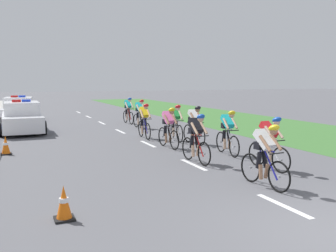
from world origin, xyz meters
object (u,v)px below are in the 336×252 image
at_px(cyclist_ninth, 144,120).
at_px(police_car_second, 19,110).
at_px(cyclist_fifth, 169,127).
at_px(cyclist_tenth, 128,110).
at_px(cyclist_second, 269,142).
at_px(cyclist_fourth, 228,132).
at_px(traffic_cone_mid, 6,145).
at_px(police_car_nearest, 22,118).
at_px(cyclist_eighth, 140,113).
at_px(traffic_cone_near, 64,203).
at_px(cyclist_seventh, 194,124).
at_px(cyclist_sixth, 176,122).
at_px(cyclist_lead, 265,155).
at_px(cyclist_third, 196,137).

xyz_separation_m(cyclist_ninth, police_car_second, (-4.82, 9.47, -0.11)).
height_order(cyclist_fifth, cyclist_tenth, same).
height_order(cyclist_second, cyclist_fourth, same).
bearing_deg(cyclist_ninth, cyclist_tenth, 79.91).
bearing_deg(traffic_cone_mid, police_car_nearest, 82.77).
bearing_deg(cyclist_eighth, traffic_cone_near, -114.84).
distance_m(cyclist_fourth, cyclist_seventh, 2.39).
bearing_deg(cyclist_second, police_car_nearest, 119.27).
bearing_deg(cyclist_tenth, cyclist_sixth, -90.24).
distance_m(cyclist_seventh, police_car_second, 13.12).
distance_m(cyclist_fourth, police_car_second, 15.30).
bearing_deg(cyclist_seventh, traffic_cone_near, -132.78).
bearing_deg(police_car_second, cyclist_fourth, -66.02).
relative_size(cyclist_tenth, traffic_cone_near, 2.69).
bearing_deg(police_car_second, cyclist_sixth, -61.38).
height_order(cyclist_lead, cyclist_second, same).
xyz_separation_m(cyclist_second, cyclist_seventh, (0.01, 4.67, 0.00)).
bearing_deg(cyclist_lead, cyclist_ninth, 90.81).
relative_size(cyclist_fourth, traffic_cone_near, 2.69).
distance_m(cyclist_lead, traffic_cone_mid, 8.77).
distance_m(cyclist_second, cyclist_sixth, 5.65).
distance_m(cyclist_eighth, cyclist_ninth, 3.47).
distance_m(cyclist_third, cyclist_fourth, 1.71).
distance_m(cyclist_lead, cyclist_fourth, 3.90).
xyz_separation_m(cyclist_second, cyclist_fourth, (0.06, 2.28, 0.00)).
bearing_deg(police_car_second, cyclist_tenth, -33.37).
xyz_separation_m(cyclist_tenth, traffic_cone_mid, (-6.54, -7.14, -0.48)).
bearing_deg(police_car_nearest, cyclist_fourth, -54.50).
bearing_deg(police_car_nearest, cyclist_tenth, 13.80).
relative_size(cyclist_eighth, traffic_cone_near, 2.69).
height_order(cyclist_ninth, traffic_cone_near, cyclist_ninth).
xyz_separation_m(cyclist_second, cyclist_sixth, (-0.37, 5.64, 0.00)).
xyz_separation_m(cyclist_lead, cyclist_seventh, (1.23, 6.07, 0.00)).
xyz_separation_m(cyclist_lead, cyclist_fourth, (1.28, 3.68, 0.00)).
height_order(cyclist_lead, cyclist_fourth, same).
height_order(cyclist_sixth, police_car_nearest, police_car_nearest).
xyz_separation_m(cyclist_seventh, police_car_nearest, (-6.16, 6.32, -0.11)).
distance_m(cyclist_fourth, cyclist_sixth, 3.39).
bearing_deg(traffic_cone_mid, police_car_second, 86.23).
relative_size(cyclist_lead, cyclist_eighth, 1.00).
relative_size(cyclist_ninth, cyclist_tenth, 1.00).
bearing_deg(cyclist_second, cyclist_lead, -131.09).
bearing_deg(cyclist_sixth, cyclist_fourth, -82.83).
xyz_separation_m(cyclist_third, cyclist_fifth, (0.23, 2.67, 0.00)).
relative_size(cyclist_fourth, cyclist_seventh, 1.00).
distance_m(cyclist_lead, cyclist_sixth, 7.09).
bearing_deg(cyclist_sixth, cyclist_third, -105.67).
bearing_deg(cyclist_fourth, cyclist_fifth, 124.13).
relative_size(police_car_nearest, police_car_second, 0.97).
bearing_deg(traffic_cone_mid, cyclist_third, -34.56).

